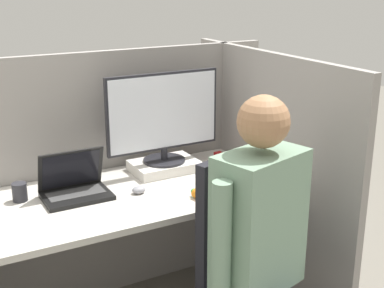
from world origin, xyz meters
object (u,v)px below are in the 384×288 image
person (263,249)px  office_chair (247,283)px  pen_cup (20,192)px  stapler (223,159)px  carrot_toy (201,197)px  laptop (75,188)px  monitor (163,116)px  paper_box (164,166)px

person → office_chair: bearing=74.8°
pen_cup → stapler: bearing=-0.3°
stapler → office_chair: (-0.37, -0.78, -0.23)m
stapler → carrot_toy: 0.54m
person → pen_cup: 1.15m
office_chair → person: 0.29m
person → pen_cup: size_ratio=15.59×
laptop → pen_cup: 0.25m
laptop → stapler: bearing=4.6°
monitor → stapler: (0.34, -0.05, -0.27)m
monitor → pen_cup: (-0.75, -0.04, -0.25)m
person → monitor: bearing=85.6°
monitor → office_chair: bearing=-92.3°
monitor → carrot_toy: monitor is taller
paper_box → carrot_toy: paper_box is taller
laptop → person: 0.97m
stapler → paper_box: bearing=172.7°
laptop → stapler: 0.85m
paper_box → pen_cup: pen_cup is taller
paper_box → person: 0.98m
paper_box → carrot_toy: (-0.03, -0.44, -0.00)m
person → pen_cup: person is taller
monitor → paper_box: bearing=-90.0°
office_chair → monitor: bearing=87.7°
paper_box → monitor: monitor is taller
paper_box → office_chair: office_chair is taller
office_chair → pen_cup: bearing=132.2°
monitor → laptop: 0.58m
office_chair → paper_box: bearing=87.7°
monitor → person: person is taller
carrot_toy → monitor: bearing=86.2°
stapler → carrot_toy: bearing=-132.8°
paper_box → carrot_toy: 0.44m
person → laptop: bearing=116.8°
stapler → office_chair: size_ratio=0.13×
carrot_toy → stapler: bearing=47.2°
paper_box → office_chair: (-0.03, -0.82, -0.24)m
paper_box → stapler: bearing=-7.3°
carrot_toy → pen_cup: (-0.72, 0.40, 0.02)m
paper_box → carrot_toy: bearing=-93.8°
laptop → pen_cup: size_ratio=3.56×
office_chair → stapler: bearing=64.6°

